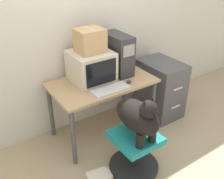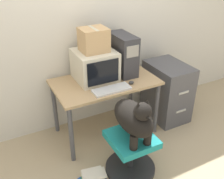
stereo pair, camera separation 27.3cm
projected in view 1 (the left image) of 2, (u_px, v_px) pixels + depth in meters
name	position (u px, v px, depth m)	size (l,w,h in m)	color
ground_plane	(119.00, 146.00, 3.11)	(12.00, 12.00, 0.00)	tan
wall_back	(82.00, 23.00, 3.03)	(8.00, 0.05, 2.60)	silver
desk	(102.00, 88.00, 3.05)	(1.19, 0.69, 0.72)	tan
crt_monitor	(91.00, 66.00, 2.96)	(0.45, 0.45, 0.34)	beige
pc_tower	(118.00, 54.00, 3.11)	(0.21, 0.44, 0.48)	#333338
keyboard	(111.00, 89.00, 2.81)	(0.42, 0.16, 0.03)	silver
computer_mouse	(129.00, 82.00, 2.96)	(0.06, 0.04, 0.04)	#333333
office_chair	(134.00, 151.00, 2.71)	(0.53, 0.53, 0.44)	#262628
dog	(139.00, 116.00, 2.46)	(0.28, 0.54, 0.49)	black
filing_cabinet	(160.00, 88.00, 3.57)	(0.44, 0.62, 0.76)	#4C4C51
cardboard_box	(90.00, 41.00, 2.82)	(0.29, 0.26, 0.26)	tan
book_stack_floor	(99.00, 178.00, 2.64)	(0.29, 0.20, 0.08)	#1E4C9E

